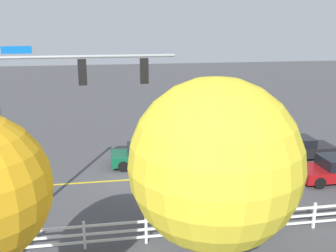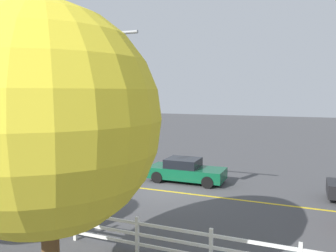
{
  "view_description": "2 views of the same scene",
  "coord_description": "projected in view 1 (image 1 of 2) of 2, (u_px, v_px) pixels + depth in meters",
  "views": [
    {
      "loc": [
        1.96,
        20.06,
        8.45
      ],
      "look_at": [
        -1.29,
        0.73,
        3.18
      ],
      "focal_mm": 41.73,
      "sensor_mm": 36.0,
      "label": 1
    },
    {
      "loc": [
        -6.58,
        15.46,
        4.97
      ],
      "look_at": [
        -0.47,
        0.69,
        3.41
      ],
      "focal_mm": 36.18,
      "sensor_mm": 36.0,
      "label": 2
    }
  ],
  "objects": [
    {
      "name": "lane_center_stripe",
      "position": [
        213.0,
        174.0,
        22.25
      ],
      "size": [
        28.0,
        0.16,
        0.01
      ],
      "primitive_type": "cube",
      "color": "gold",
      "rests_on": "ground_plane"
    },
    {
      "name": "white_rail_fence",
      "position": [
        233.0,
        222.0,
        15.78
      ],
      "size": [
        26.1,
        0.1,
        1.15
      ],
      "color": "white",
      "rests_on": "ground_plane"
    },
    {
      "name": "signal_assembly",
      "position": [
        54.0,
        105.0,
        15.27
      ],
      "size": [
        6.99,
        0.38,
        7.56
      ],
      "color": "gray",
      "rests_on": "ground_plane"
    },
    {
      "name": "ground_plane",
      "position": [
        143.0,
        179.0,
        21.61
      ],
      "size": [
        120.0,
        120.0,
        0.0
      ],
      "primitive_type": "plane",
      "color": "#444447"
    },
    {
      "name": "car_1",
      "position": [
        146.0,
        155.0,
        23.53
      ],
      "size": [
        4.25,
        1.89,
        1.32
      ],
      "rotation": [
        0.0,
        0.0,
        3.15
      ],
      "color": "#0C4C2D",
      "rests_on": "ground_plane"
    },
    {
      "name": "tree_0",
      "position": [
        215.0,
        164.0,
        11.54
      ],
      "size": [
        5.18,
        5.18,
        6.97
      ],
      "color": "brown",
      "rests_on": "ground_plane"
    },
    {
      "name": "car_0",
      "position": [
        295.0,
        148.0,
        24.68
      ],
      "size": [
        4.77,
        1.91,
        1.38
      ],
      "rotation": [
        0.0,
        0.0,
        3.15
      ],
      "color": "black",
      "rests_on": "ground_plane"
    }
  ]
}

